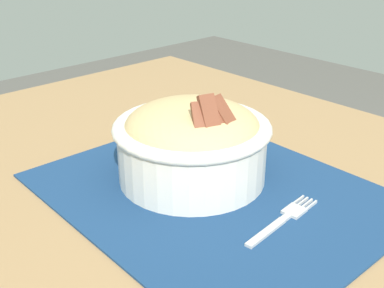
% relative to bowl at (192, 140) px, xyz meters
% --- Properties ---
extents(table, '(1.18, 0.78, 0.72)m').
position_rel_bowl_xyz_m(table, '(0.07, 0.02, -0.13)').
color(table, '#99754C').
rests_on(table, ground_plane).
extents(placemat, '(0.44, 0.36, 0.00)m').
position_rel_bowl_xyz_m(placemat, '(0.04, -0.00, -0.06)').
color(placemat, navy).
rests_on(placemat, table).
extents(bowl, '(0.24, 0.24, 0.13)m').
position_rel_bowl_xyz_m(bowl, '(0.00, 0.00, 0.00)').
color(bowl, silver).
rests_on(bowl, placemat).
extents(fork, '(0.03, 0.13, 0.00)m').
position_rel_bowl_xyz_m(fork, '(0.15, 0.01, -0.05)').
color(fork, '#BABABA').
rests_on(fork, placemat).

